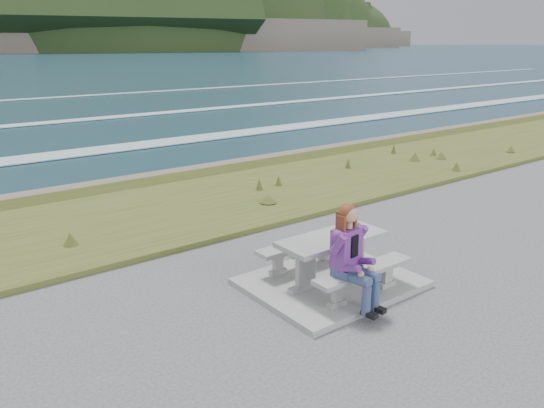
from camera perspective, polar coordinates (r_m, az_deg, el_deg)
name	(u,v)px	position (r m, az deg, el deg)	size (l,w,h in m)	color
concrete_slab	(331,283)	(8.74, 6.31, -8.40)	(2.60, 2.10, 0.10)	gray
picnic_table	(332,246)	(8.49, 6.45, -4.54)	(1.80, 0.75, 0.75)	gray
bench_landward	(363,275)	(8.13, 9.81, -7.49)	(1.80, 0.35, 0.45)	gray
bench_seaward	(303,247)	(9.06, 3.36, -4.63)	(1.80, 0.35, 0.45)	gray
grass_verge	(184,210)	(12.59, -9.45, -0.69)	(160.00, 4.50, 0.22)	#3D4D1C
shore_drop	(134,185)	(15.13, -14.62, 2.00)	(160.00, 0.80, 2.20)	#63574A
ocean	(6,150)	(31.74, -26.69, 5.24)	(1600.00, 1600.00, 0.09)	#1C3D50
headland_range	(161,33)	(449.16, -11.82, 17.55)	(729.83, 363.95, 180.46)	#63574A
seated_woman	(355,271)	(7.73, 8.93, -7.09)	(0.54, 0.83, 1.52)	navy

